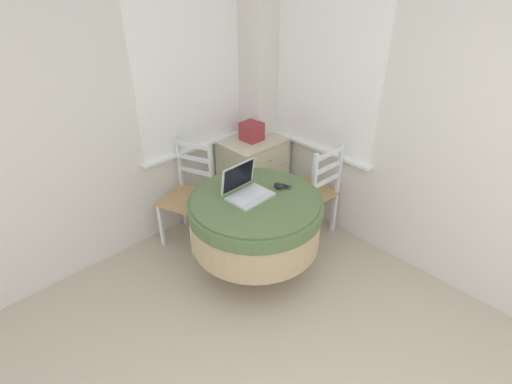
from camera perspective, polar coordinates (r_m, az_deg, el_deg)
corner_room_shell at (r=2.93m, az=0.88°, el=9.43°), size 4.39×4.54×2.55m
round_dining_table at (r=3.16m, az=-0.08°, el=-3.72°), size 1.05×1.05×0.74m
laptop at (r=3.07m, az=-1.44°, el=0.37°), size 0.34×0.28×0.25m
computer_mouse at (r=3.18m, az=3.25°, el=0.91°), size 0.06×0.09×0.05m
cell_phone at (r=3.21m, az=4.01°, el=0.83°), size 0.09×0.13×0.01m
dining_chair_near_back_window at (r=3.69m, az=-9.56°, el=-0.46°), size 0.54×0.52×0.95m
dining_chair_near_right_window at (r=3.72m, az=8.17°, el=-0.01°), size 0.41×0.44×0.95m
corner_cabinet at (r=4.13m, az=-0.37°, el=2.65°), size 0.62×0.50×0.77m
storage_box at (r=3.92m, az=-0.62°, el=8.67°), size 0.18×0.19×0.18m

